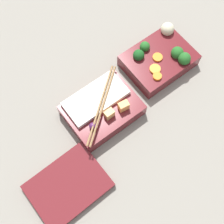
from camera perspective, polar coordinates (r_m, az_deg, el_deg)
name	(u,v)px	position (r m, az deg, el deg)	size (l,w,h in m)	color
ground_plane	(130,83)	(0.82, 3.27, 5.25)	(3.00, 3.00, 0.00)	gray
bento_tray_vegetable	(160,59)	(0.84, 8.74, 9.59)	(0.17, 0.13, 0.07)	maroon
bento_tray_rice	(101,108)	(0.76, -1.94, 0.65)	(0.18, 0.14, 0.06)	maroon
bento_lid	(68,186)	(0.73, -8.02, -13.26)	(0.17, 0.13, 0.02)	maroon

